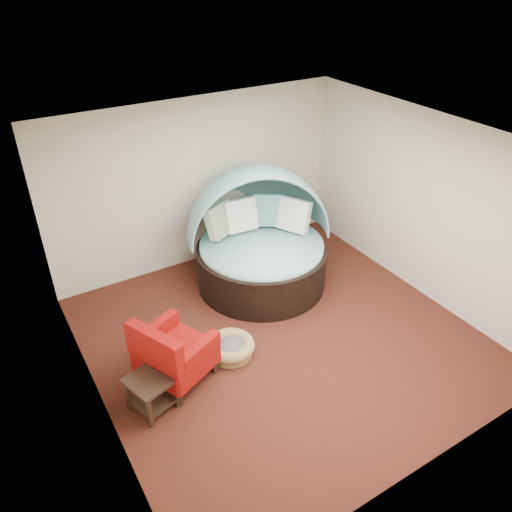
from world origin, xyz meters
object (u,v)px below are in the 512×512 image
canopy_daybed (260,232)px  side_table (152,389)px  pet_basket (231,347)px  red_armchair (172,353)px

canopy_daybed → side_table: bearing=-127.8°
canopy_daybed → side_table: canopy_daybed is taller
pet_basket → red_armchair: 0.89m
pet_basket → side_table: size_ratio=1.26×
canopy_daybed → pet_basket: canopy_daybed is taller
canopy_daybed → pet_basket: (-1.27, -1.32, -0.76)m
pet_basket → side_table: side_table is taller
canopy_daybed → side_table: (-2.50, -1.65, -0.57)m
pet_basket → side_table: 1.28m
red_armchair → side_table: bearing=-167.8°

